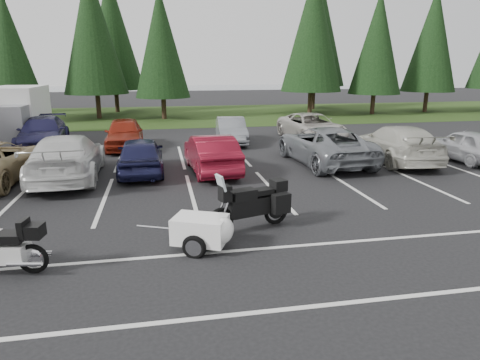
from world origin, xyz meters
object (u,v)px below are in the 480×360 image
box_truck (14,115)px  car_near_6 (324,145)px  car_near_5 (211,153)px  car_near_7 (397,144)px  car_far_3 (231,130)px  cargo_trailer (200,233)px  car_near_8 (466,145)px  car_far_4 (312,127)px  adventure_motorcycle (249,200)px  car_near_4 (141,155)px  car_near_3 (67,157)px  car_far_1 (43,133)px  car_far_2 (124,133)px

box_truck → car_near_6: (14.36, -7.94, -0.67)m
car_near_5 → car_near_7: bearing=178.6°
car_far_3 → car_near_7: bearing=-38.7°
car_near_6 → cargo_trailer: 9.85m
car_near_8 → car_far_4: (-4.63, 6.50, 0.03)m
car_near_7 → car_near_8: size_ratio=1.32×
adventure_motorcycle → car_far_4: bearing=46.3°
car_near_4 → car_far_3: 7.43m
car_near_5 → cargo_trailer: bearing=77.0°
car_near_3 → car_near_5: bearing=179.2°
car_near_7 → car_near_8: bearing=176.4°
car_near_8 → car_far_4: size_ratio=0.78×
car_far_1 → cargo_trailer: (6.50, -13.66, -0.37)m
car_near_7 → car_near_6: bearing=1.2°
car_near_8 → cargo_trailer: 14.05m
car_near_8 → car_far_1: size_ratio=0.78×
box_truck → car_far_3: 11.60m
box_truck → adventure_motorcycle: box_truck is taller
car_near_5 → car_far_2: size_ratio=1.01×
car_near_8 → car_far_3: bearing=-40.2°
car_near_6 → car_near_7: size_ratio=1.04×
cargo_trailer → car_near_7: bearing=63.2°
car_near_7 → car_near_8: (2.95, -0.49, -0.09)m
car_near_3 → car_near_4: car_near_3 is taller
car_near_6 → car_far_3: (-3.03, 5.53, -0.11)m
car_near_6 → car_near_4: bearing=-0.8°
car_near_8 → car_far_3: 11.13m
car_near_5 → car_far_3: (1.83, 6.17, -0.06)m
car_near_5 → car_near_4: bearing=-9.3°
car_near_8 → car_far_2: car_far_2 is taller
car_far_3 → cargo_trailer: bearing=-98.3°
car_far_2 → cargo_trailer: bearing=-80.7°
box_truck → car_far_1: bearing=-48.2°
box_truck → car_near_5: 12.82m
car_near_5 → cargo_trailer: car_near_5 is taller
car_near_3 → car_near_6: car_near_3 is taller
car_far_4 → cargo_trailer: (-7.51, -13.57, -0.33)m
car_far_4 → adventure_motorcycle: bearing=-121.5°
car_near_5 → car_far_1: bearing=-44.4°
car_near_8 → car_far_1: car_far_1 is taller
car_far_2 → car_far_4: (10.02, 0.74, -0.03)m
car_near_7 → box_truck: bearing=-19.2°
car_near_8 → car_far_1: 19.78m
car_far_4 → cargo_trailer: bearing=-124.3°
car_near_6 → car_far_4: size_ratio=1.08×
car_near_8 → car_far_3: (-9.19, 6.28, -0.02)m
car_near_3 → car_near_6: (10.09, 0.74, -0.03)m
car_near_4 → car_far_1: (-4.96, 6.24, 0.05)m
car_near_3 → car_near_4: size_ratio=1.34×
car_near_8 → car_far_2: 15.74m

